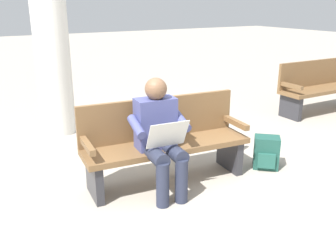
# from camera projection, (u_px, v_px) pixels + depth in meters

# --- Properties ---
(ground_plane) EXTENTS (40.00, 40.00, 0.00)m
(ground_plane) POSITION_uv_depth(u_px,v_px,m) (167.00, 181.00, 4.11)
(ground_plane) COLOR #A89E8E
(bench_near) EXTENTS (1.84, 0.66, 0.90)m
(bench_near) POSITION_uv_depth(u_px,v_px,m) (165.00, 140.00, 4.03)
(bench_near) COLOR brown
(bench_near) RESTS_ON ground
(person_seated) EXTENTS (0.60, 0.60, 1.18)m
(person_seated) POSITION_uv_depth(u_px,v_px,m) (160.00, 134.00, 3.71)
(person_seated) COLOR #474C84
(person_seated) RESTS_ON ground
(backpack) EXTENTS (0.35, 0.35, 0.39)m
(backpack) POSITION_uv_depth(u_px,v_px,m) (266.00, 153.00, 4.39)
(backpack) COLOR #1E4C42
(backpack) RESTS_ON ground
(bench_far) EXTENTS (1.81, 0.50, 0.90)m
(bench_far) POSITION_uv_depth(u_px,v_px,m) (321.00, 86.00, 6.61)
(bench_far) COLOR brown
(bench_far) RESTS_ON ground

